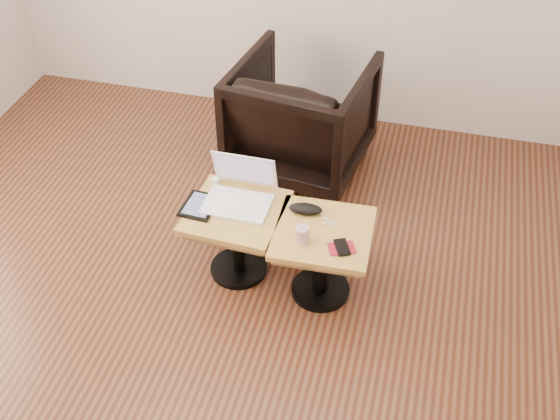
% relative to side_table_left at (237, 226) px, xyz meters
% --- Properties ---
extents(room_shell, '(4.52, 4.52, 2.71)m').
position_rel_side_table_left_xyz_m(room_shell, '(0.08, -0.53, 1.01)').
color(room_shell, '#3E1D10').
rests_on(room_shell, ground).
extents(side_table_left, '(0.52, 0.52, 0.45)m').
position_rel_side_table_left_xyz_m(side_table_left, '(0.00, 0.00, 0.00)').
color(side_table_left, black).
rests_on(side_table_left, ground).
extents(side_table_right, '(0.51, 0.51, 0.45)m').
position_rel_side_table_left_xyz_m(side_table_right, '(0.48, -0.05, 0.00)').
color(side_table_right, black).
rests_on(side_table_right, ground).
extents(laptop, '(0.35, 0.31, 0.24)m').
position_rel_side_table_left_xyz_m(laptop, '(-0.00, 0.08, 0.16)').
color(laptop, white).
rests_on(laptop, side_table_left).
extents(tablet, '(0.19, 0.23, 0.02)m').
position_rel_side_table_left_xyz_m(tablet, '(-0.19, -0.02, 0.12)').
color(tablet, black).
rests_on(tablet, side_table_left).
extents(charging_adapter, '(0.05, 0.05, 0.02)m').
position_rel_side_table_left_xyz_m(charging_adapter, '(-0.18, 0.20, 0.12)').
color(charging_adapter, white).
rests_on(charging_adapter, side_table_left).
extents(glasses_case, '(0.18, 0.09, 0.06)m').
position_rel_side_table_left_xyz_m(glasses_case, '(0.36, 0.07, 0.14)').
color(glasses_case, black).
rests_on(glasses_case, side_table_right).
extents(striped_cup, '(0.09, 0.09, 0.09)m').
position_rel_side_table_left_xyz_m(striped_cup, '(0.39, -0.15, 0.16)').
color(striped_cup, '#C55373').
rests_on(striped_cup, side_table_right).
extents(earbuds_tangle, '(0.08, 0.07, 0.02)m').
position_rel_side_table_left_xyz_m(earbuds_tangle, '(0.50, 0.01, 0.12)').
color(earbuds_tangle, white).
rests_on(earbuds_tangle, side_table_right).
extents(phone_on_sleeve, '(0.16, 0.14, 0.02)m').
position_rel_side_table_left_xyz_m(phone_on_sleeve, '(0.60, -0.15, 0.12)').
color(phone_on_sleeve, maroon).
rests_on(phone_on_sleeve, side_table_right).
extents(armchair, '(0.92, 0.94, 0.76)m').
position_rel_side_table_left_xyz_m(armchair, '(0.11, 1.06, 0.04)').
color(armchair, black).
rests_on(armchair, ground).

